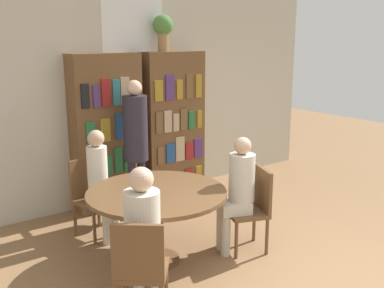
# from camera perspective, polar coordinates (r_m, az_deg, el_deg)

# --- Properties ---
(wall_back) EXTENTS (6.40, 0.07, 3.00)m
(wall_back) POSITION_cam_1_polar(r_m,az_deg,el_deg) (6.25, -7.44, 6.73)
(wall_back) COLOR beige
(wall_back) RESTS_ON ground_plane
(bookshelf_left) EXTENTS (0.91, 0.34, 2.03)m
(bookshelf_left) POSITION_cam_1_polar(r_m,az_deg,el_deg) (5.92, -10.75, 1.39)
(bookshelf_left) COLOR brown
(bookshelf_left) RESTS_ON ground_plane
(bookshelf_right) EXTENTS (0.91, 0.34, 2.03)m
(bookshelf_right) POSITION_cam_1_polar(r_m,az_deg,el_deg) (6.42, -2.43, 2.55)
(bookshelf_right) COLOR brown
(bookshelf_right) RESTS_ON ground_plane
(flower_vase) EXTENTS (0.27, 0.27, 0.49)m
(flower_vase) POSITION_cam_1_polar(r_m,az_deg,el_deg) (6.23, -3.72, 14.43)
(flower_vase) COLOR #997047
(flower_vase) RESTS_ON bookshelf_right
(reading_table) EXTENTS (1.39, 1.39, 0.75)m
(reading_table) POSITION_cam_1_polar(r_m,az_deg,el_deg) (4.49, -4.49, -7.20)
(reading_table) COLOR brown
(reading_table) RESTS_ON ground_plane
(chair_near_camera) EXTENTS (0.56, 0.56, 0.89)m
(chair_near_camera) POSITION_cam_1_polar(r_m,az_deg,el_deg) (3.62, -6.56, -15.19)
(chair_near_camera) COLOR brown
(chair_near_camera) RESTS_ON ground_plane
(chair_left_side) EXTENTS (0.49, 0.49, 0.89)m
(chair_left_side) POSITION_cam_1_polar(r_m,az_deg,el_deg) (5.26, -12.72, -6.08)
(chair_left_side) COLOR brown
(chair_left_side) RESTS_ON ground_plane
(chair_far_side) EXTENTS (0.52, 0.52, 0.89)m
(chair_far_side) POSITION_cam_1_polar(r_m,az_deg,el_deg) (4.83, 7.78, -7.68)
(chair_far_side) COLOR brown
(chair_far_side) RESTS_ON ground_plane
(seated_reader_left) EXTENTS (0.30, 0.37, 1.25)m
(seated_reader_left) POSITION_cam_1_polar(r_m,az_deg,el_deg) (5.06, -11.51, -4.46)
(seated_reader_left) COLOR silver
(seated_reader_left) RESTS_ON ground_plane
(seated_reader_right) EXTENTS (0.41, 0.37, 1.24)m
(seated_reader_right) POSITION_cam_1_polar(r_m,az_deg,el_deg) (4.69, 5.84, -5.55)
(seated_reader_right) COLOR beige
(seated_reader_right) RESTS_ON ground_plane
(seated_reader_back) EXTENTS (0.43, 0.43, 1.26)m
(seated_reader_back) POSITION_cam_1_polar(r_m,az_deg,el_deg) (3.68, -6.21, -10.77)
(seated_reader_back) COLOR beige
(seated_reader_back) RESTS_ON ground_plane
(librarian_standing) EXTENTS (0.30, 0.57, 1.73)m
(librarian_standing) POSITION_cam_1_polar(r_m,az_deg,el_deg) (5.54, -7.19, 1.17)
(librarian_standing) COLOR #28232D
(librarian_standing) RESTS_ON ground_plane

